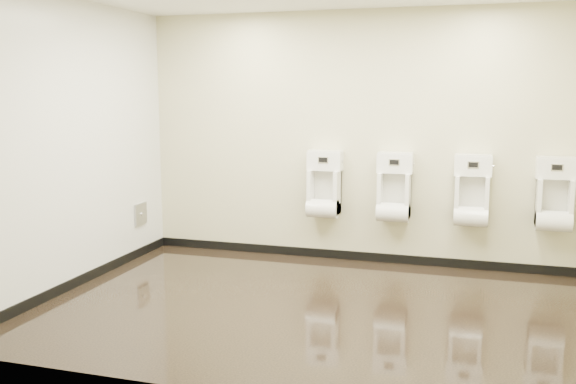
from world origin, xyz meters
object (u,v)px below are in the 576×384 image
object	(u,v)px
urinal_0	(324,189)
urinal_2	(472,196)
urinal_1	(394,192)
urinal_3	(554,200)
access_panel	(140,214)

from	to	relation	value
urinal_0	urinal_2	size ratio (longest dim) A/B	1.00
urinal_0	urinal_1	bearing A→B (deg)	0.00
urinal_0	urinal_3	size ratio (longest dim) A/B	1.00
access_panel	urinal_0	size ratio (longest dim) A/B	0.34
urinal_0	urinal_2	distance (m)	1.60
urinal_1	urinal_0	bearing A→B (deg)	180.00
access_panel	urinal_3	bearing A→B (deg)	5.31
access_panel	urinal_1	world-z (taller)	urinal_1
urinal_1	urinal_3	distance (m)	1.63
access_panel	urinal_3	size ratio (longest dim) A/B	0.34
access_panel	urinal_2	size ratio (longest dim) A/B	0.34
urinal_3	access_panel	bearing A→B (deg)	-174.69
urinal_0	urinal_2	xyz separation A→B (m)	(1.60, 0.00, 0.00)
access_panel	urinal_1	size ratio (longest dim) A/B	0.34
urinal_3	urinal_2	bearing A→B (deg)	180.00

